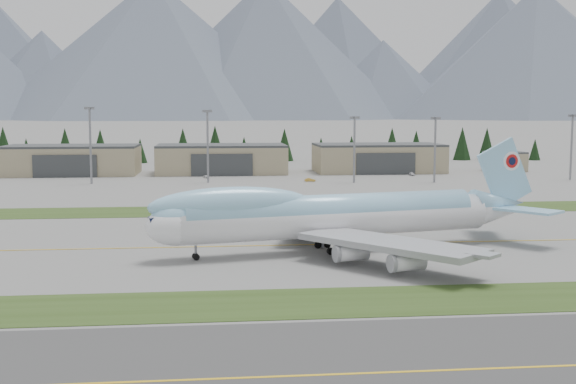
{
  "coord_description": "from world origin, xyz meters",
  "views": [
    {
      "loc": [
        -17.76,
        -122.45,
        23.0
      ],
      "look_at": [
        -4.01,
        11.58,
        8.0
      ],
      "focal_mm": 45.0,
      "sensor_mm": 36.0,
      "label": 1
    }
  ],
  "objects": [
    {
      "name": "taxiway_line_near",
      "position": [
        0.0,
        -62.0,
        0.0
      ],
      "size": [
        400.0,
        0.4,
        0.02
      ],
      "primitive_type": "cube",
      "color": "gold",
      "rests_on": "ground"
    },
    {
      "name": "hangar_left",
      "position": [
        -70.0,
        149.9,
        5.39
      ],
      "size": [
        48.0,
        26.6,
        10.8
      ],
      "color": "gray",
      "rests_on": "ground"
    },
    {
      "name": "conifer_belt",
      "position": [
        -0.72,
        211.95,
        7.42
      ],
      "size": [
        272.27,
        15.65,
        16.71
      ],
      "color": "black",
      "rests_on": "ground"
    },
    {
      "name": "floodlight_masts",
      "position": [
        20.09,
        110.64,
        15.84
      ],
      "size": [
        163.26,
        9.73,
        24.56
      ],
      "color": "gray",
      "rests_on": "ground"
    },
    {
      "name": "taxiway_line_main",
      "position": [
        0.0,
        0.0,
        0.0
      ],
      "size": [
        400.0,
        0.4,
        0.02
      ],
      "primitive_type": "cube",
      "color": "gold",
      "rests_on": "ground"
    },
    {
      "name": "ground",
      "position": [
        0.0,
        0.0,
        0.0
      ],
      "size": [
        7000.0,
        7000.0,
        0.0
      ],
      "primitive_type": "plane",
      "color": "slate",
      "rests_on": "ground"
    },
    {
      "name": "grass_strip_far",
      "position": [
        0.0,
        45.0,
        0.0
      ],
      "size": [
        400.0,
        18.0,
        0.08
      ],
      "primitive_type": "cube",
      "color": "#2D4217",
      "rests_on": "ground"
    },
    {
      "name": "hangar_right",
      "position": [
        45.0,
        149.9,
        5.39
      ],
      "size": [
        48.0,
        26.6,
        10.8
      ],
      "color": "gray",
      "rests_on": "ground"
    },
    {
      "name": "hangar_center",
      "position": [
        -15.0,
        149.9,
        5.39
      ],
      "size": [
        48.0,
        26.6,
        10.8
      ],
      "color": "gray",
      "rests_on": "ground"
    },
    {
      "name": "grass_strip_near",
      "position": [
        0.0,
        -38.0,
        0.0
      ],
      "size": [
        400.0,
        14.0,
        0.08
      ],
      "primitive_type": "cube",
      "color": "#2D4217",
      "rests_on": "ground"
    },
    {
      "name": "boeing_747_freighter",
      "position": [
        1.72,
        -5.79,
        6.11
      ],
      "size": [
        70.62,
        59.31,
        18.53
      ],
      "rotation": [
        0.0,
        0.0,
        0.22
      ],
      "color": "white",
      "rests_on": "ground"
    },
    {
      "name": "asphalt_taxiway",
      "position": [
        0.0,
        -62.0,
        0.0
      ],
      "size": [
        400.0,
        32.0,
        0.04
      ],
      "primitive_type": "cube",
      "color": "#3B3B3B",
      "rests_on": "ground"
    },
    {
      "name": "service_vehicle_b",
      "position": [
        13.72,
        113.03,
        0.0
      ],
      "size": [
        3.61,
        1.29,
        1.19
      ],
      "primitive_type": "imported",
      "rotation": [
        0.0,
        0.0,
        1.56
      ],
      "color": "gold",
      "rests_on": "ground"
    },
    {
      "name": "mountain_ridge_front",
      "position": [
        -26.86,
        2199.5,
        228.26
      ],
      "size": [
        4239.79,
        1115.14,
        506.57
      ],
      "color": "#4F5569",
      "rests_on": "ground"
    },
    {
      "name": "mountain_ridge_rear",
      "position": [
        93.12,
        2900.0,
        256.78
      ],
      "size": [
        4463.89,
        1073.05,
        536.53
      ],
      "color": "#4F5569",
      "rests_on": "ground"
    },
    {
      "name": "service_vehicle_c",
      "position": [
        53.62,
        132.18,
        0.0
      ],
      "size": [
        1.64,
        3.79,
        1.08
      ],
      "primitive_type": "imported",
      "rotation": [
        0.0,
        0.0,
        -0.03
      ],
      "color": "#B4B3B8",
      "rests_on": "ground"
    },
    {
      "name": "control_shed",
      "position": [
        95.0,
        148.0,
        3.8
      ],
      "size": [
        14.0,
        12.0,
        7.6
      ],
      "color": "gray",
      "rests_on": "ground"
    },
    {
      "name": "service_vehicle_a",
      "position": [
        -20.65,
        130.2,
        0.0
      ],
      "size": [
        2.15,
        3.36,
        1.07
      ],
      "primitive_type": "imported",
      "rotation": [
        0.0,
        0.0,
        0.31
      ],
      "color": "silver",
      "rests_on": "ground"
    }
  ]
}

